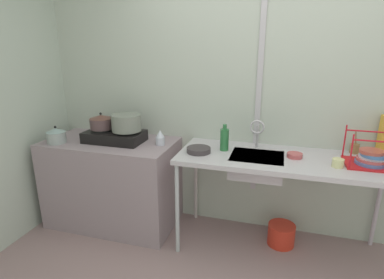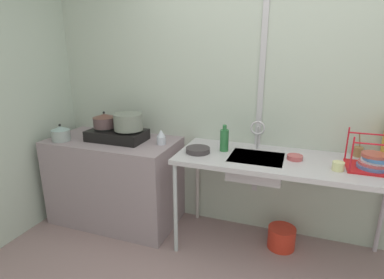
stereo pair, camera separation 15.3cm
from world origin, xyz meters
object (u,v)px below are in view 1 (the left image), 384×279
at_px(percolator, 160,138).
at_px(dish_rack, 372,159).
at_px(small_bowl_on_drainboard, 295,155).
at_px(pot_on_left_burner, 101,122).
at_px(cup_by_rack, 338,163).
at_px(pot_on_right_burner, 126,123).
at_px(utensil_jar, 354,148).
at_px(frying_pan, 199,150).
at_px(sink_basin, 257,165).
at_px(bottle_by_sink, 224,139).
at_px(bucket_on_floor, 281,234).
at_px(pot_beside_stove, 56,136).
at_px(faucet, 257,129).
at_px(stove, 115,136).

relative_size(percolator, dish_rack, 0.38).
bearing_deg(small_bowl_on_drainboard, pot_on_left_burner, -179.23).
bearing_deg(pot_on_left_burner, dish_rack, 0.05).
distance_m(cup_by_rack, small_bowl_on_drainboard, 0.34).
distance_m(pot_on_right_burner, utensil_jar, 2.04).
bearing_deg(frying_pan, pot_on_left_burner, 175.44).
bearing_deg(utensil_jar, sink_basin, -158.98).
relative_size(dish_rack, small_bowl_on_drainboard, 3.00).
bearing_deg(utensil_jar, pot_on_right_burner, -172.10).
bearing_deg(bottle_by_sink, sink_basin, -12.82).
bearing_deg(bucket_on_floor, pot_beside_stove, -172.81).
height_order(pot_on_right_burner, dish_rack, same).
relative_size(pot_on_right_burner, small_bowl_on_drainboard, 2.19).
bearing_deg(utensil_jar, faucet, -170.71).
distance_m(pot_on_left_burner, percolator, 0.61).
bearing_deg(stove, dish_rack, 0.05).
bearing_deg(pot_on_left_burner, faucet, 5.68).
height_order(pot_on_right_burner, utensil_jar, pot_on_right_burner).
height_order(cup_by_rack, small_bowl_on_drainboard, cup_by_rack).
bearing_deg(pot_on_right_burner, frying_pan, -6.23).
xyz_separation_m(percolator, frying_pan, (0.40, -0.11, -0.05)).
relative_size(sink_basin, utensil_jar, 2.11).
xyz_separation_m(stove, percolator, (0.46, 0.03, 0.01)).
bearing_deg(stove, percolator, 3.41).
bearing_deg(pot_on_left_burner, cup_by_rack, -2.89).
distance_m(cup_by_rack, bucket_on_floor, 0.90).
height_order(pot_on_left_burner, sink_basin, pot_on_left_burner).
bearing_deg(utensil_jar, pot_on_left_burner, -173.01).
distance_m(pot_beside_stove, small_bowl_on_drainboard, 2.18).
bearing_deg(sink_basin, small_bowl_on_drainboard, 9.33).
distance_m(pot_on_left_burner, dish_rack, 2.35).
relative_size(pot_on_right_burner, pot_beside_stove, 1.55).
xyz_separation_m(faucet, dish_rack, (0.89, -0.14, -0.13)).
relative_size(pot_beside_stove, dish_rack, 0.47).
bearing_deg(pot_on_left_burner, percolator, 2.64).
bearing_deg(frying_pan, utensil_jar, 15.55).
bearing_deg(sink_basin, bottle_by_sink, 167.18).
xyz_separation_m(stove, dish_rack, (2.22, 0.00, 0.00)).
relative_size(pot_on_right_burner, bottle_by_sink, 1.17).
distance_m(pot_beside_stove, dish_rack, 2.73).
bearing_deg(sink_basin, utensil_jar, 21.02).
bearing_deg(stove, pot_beside_stove, -158.89).
height_order(stove, faucet, faucet).
xyz_separation_m(pot_on_right_burner, faucet, (1.20, 0.15, -0.01)).
relative_size(pot_beside_stove, frying_pan, 0.85).
bearing_deg(sink_basin, percolator, 176.63).
distance_m(stove, pot_on_left_burner, 0.19).
bearing_deg(percolator, bottle_by_sink, 1.35).
xyz_separation_m(stove, pot_on_right_burner, (0.13, 0.00, 0.14)).
distance_m(utensil_jar, bucket_on_floor, 1.00).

